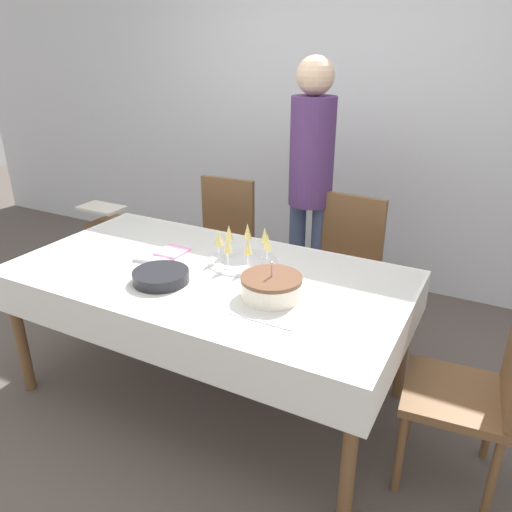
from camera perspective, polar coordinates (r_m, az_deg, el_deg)
The scene contains 14 objects.
ground_plane at distance 2.93m, azimuth -5.02°, elevation -15.08°, with size 12.00×12.00×0.00m, color #564C47.
wall_back at distance 4.01m, azimuth 9.33°, elevation 16.27°, with size 8.00×0.05×2.70m.
dining_table at distance 2.58m, azimuth -5.52°, elevation -3.77°, with size 2.01×1.07×0.75m.
dining_chair_far_left at distance 3.51m, azimuth -3.98°, elevation 1.62°, with size 0.44×0.44×0.96m.
dining_chair_far_right at distance 3.16m, azimuth 10.03°, elevation -1.21°, with size 0.44×0.44×0.96m.
dining_chair_right_end at distance 2.31m, azimuth 24.25°, elevation -13.09°, with size 0.46×0.46×0.96m.
birthday_cake at distance 2.26m, azimuth 1.77°, elevation -3.54°, with size 0.28×0.28×0.18m.
champagne_tray at distance 2.60m, azimuth -1.49°, elevation 0.86°, with size 0.37×0.37×0.18m.
plate_stack_main at distance 2.45m, azimuth -10.81°, elevation -2.30°, with size 0.27×0.27×0.06m.
cake_knife at distance 2.09m, azimuth 0.58°, elevation -7.48°, with size 0.30×0.02×0.00m.
fork_pile at distance 2.70m, azimuth -12.10°, elevation -0.41°, with size 0.18×0.09×0.02m.
napkin_pile at distance 2.79m, azimuth -9.56°, elevation 0.50°, with size 0.15×0.15×0.01m.
person_standing at distance 3.22m, azimuth 6.33°, elevation 9.65°, with size 0.28×0.28×1.75m.
high_chair at distance 3.96m, azimuth -16.09°, elevation 2.61°, with size 0.33×0.35×0.71m.
Camera 1 is at (1.30, -1.91, 1.81)m, focal length 35.00 mm.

